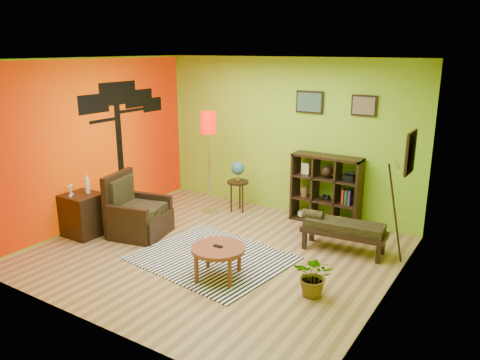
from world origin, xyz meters
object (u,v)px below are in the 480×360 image
Objects in this scene: cube_shelf at (327,190)px; floor_lamp at (209,132)px; bench at (342,228)px; coffee_table at (218,251)px; armchair at (136,216)px; globe_table at (238,174)px; side_cabinet at (83,214)px; potted_plant at (314,280)px.

floor_lamp is at bearing -162.31° from cube_shelf.
floor_lamp reaches higher than bench.
floor_lamp is at bearing 128.45° from coffee_table.
armchair is at bearing -138.58° from cube_shelf.
globe_table is (-1.19, 2.33, 0.35)m from coffee_table.
cube_shelf is 1.19m from bench.
side_cabinet reaches higher than globe_table.
cube_shelf is (2.01, 0.64, -0.91)m from floor_lamp.
floor_lamp is at bearing 60.78° from side_cabinet.
potted_plant is (2.86, -1.76, -1.30)m from floor_lamp.
armchair is 3.27m from potted_plant.
side_cabinet is at bearing -123.28° from globe_table.
armchair is 3.27m from bench.
floor_lamp reaches higher than potted_plant.
globe_table is 3.26m from potted_plant.
side_cabinet is 1.05× the size of globe_table.
armchair reaches higher than coffee_table.
potted_plant is (3.25, -0.28, -0.10)m from armchair.
coffee_table is at bearing -99.00° from cube_shelf.
bench is (3.76, 1.64, 0.02)m from side_cabinet.
floor_lamp is (-1.59, 2.01, 1.13)m from coffee_table.
bench is 1.46m from potted_plant.
floor_lamp is 3.47× the size of potted_plant.
globe_table reaches higher than coffee_table.
globe_table is (1.51, 2.30, 0.38)m from side_cabinet.
bench is at bearing 20.74° from armchair.
coffee_table is 2.69m from cube_shelf.
bench is at bearing 97.79° from potted_plant.
side_cabinet is 0.79× the size of bench.
side_cabinet is at bearing -140.01° from cube_shelf.
side_cabinet is 2.77m from globe_table.
bench is 2.39× the size of potted_plant.
side_cabinet is at bearing -119.22° from floor_lamp.
side_cabinet is 0.84× the size of cube_shelf.
cube_shelf is at bearing 81.00° from coffee_table.
floor_lamp is 2.91m from bench.
armchair is 3.22m from cube_shelf.
side_cabinet is 1.87× the size of potted_plant.
armchair is 1.01× the size of side_cabinet.
potted_plant is (0.20, -1.44, -0.16)m from bench.
armchair is at bearing -159.26° from bench.
coffee_table is 0.70× the size of armchair.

